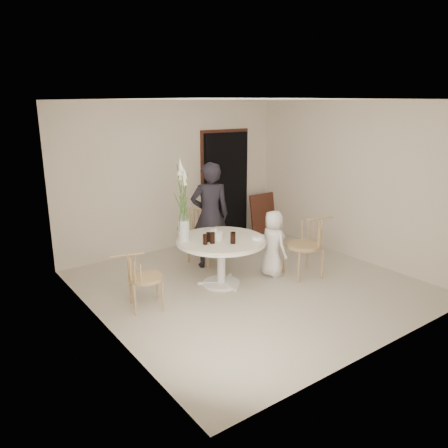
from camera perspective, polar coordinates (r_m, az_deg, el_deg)
ground at (r=6.70m, az=3.37°, el=-7.85°), size 4.50×4.50×0.00m
room_shell at (r=6.24m, az=3.60°, el=5.92°), size 4.50×4.50×4.50m
doorway at (r=8.73m, az=0.24°, el=4.97°), size 1.00×0.10×2.10m
door_trim at (r=8.76m, az=0.09°, el=5.39°), size 1.12×0.03×2.22m
table at (r=6.47m, az=-0.36°, el=-2.87°), size 1.33×1.33×0.73m
picture_frame at (r=9.17m, az=5.12°, el=1.36°), size 0.63×0.19×0.83m
chair_far at (r=7.50m, az=-3.18°, el=-0.45°), size 0.61×0.64×0.92m
chair_right at (r=6.98m, az=11.32°, el=-1.84°), size 0.63×0.59×0.94m
chair_left at (r=5.86m, az=-11.30°, el=-6.29°), size 0.54×0.52×0.79m
girl at (r=7.15m, az=-1.83°, el=1.13°), size 0.75×0.63×1.76m
boy at (r=6.88m, az=6.44°, el=-2.56°), size 0.35×0.53×1.06m
birthday_cake at (r=6.39m, az=-1.18°, el=-1.53°), size 0.23×0.23×0.16m
cola_tumbler_a at (r=6.20m, az=-1.53°, el=-1.83°), size 0.09×0.09×0.16m
cola_tumbler_b at (r=6.19m, az=1.17°, el=-1.82°), size 0.08×0.08×0.17m
cola_tumbler_c at (r=6.16m, az=-2.47°, el=-2.02°), size 0.08×0.08×0.15m
cola_tumbler_d at (r=6.28m, az=-2.06°, el=-1.71°), size 0.08×0.08×0.14m
plate_stack at (r=6.42m, az=4.48°, el=-1.78°), size 0.19×0.19×0.05m
flower_vase at (r=6.22m, az=-5.37°, el=2.57°), size 0.16×0.16×1.21m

